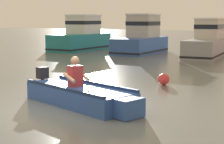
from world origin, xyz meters
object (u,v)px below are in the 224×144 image
(moored_boat_grey, at_px, (208,42))
(mooring_buoy, at_px, (164,79))
(rowboat_with_person, at_px, (81,95))
(moored_boat_teal, at_px, (81,37))
(moored_boat_blue, at_px, (141,39))

(moored_boat_grey, height_order, mooring_buoy, moored_boat_grey)
(rowboat_with_person, height_order, mooring_buoy, rowboat_with_person)
(moored_boat_teal, distance_m, moored_boat_grey, 8.59)
(moored_boat_blue, relative_size, moored_boat_grey, 0.80)
(moored_boat_blue, relative_size, mooring_buoy, 12.13)
(mooring_buoy, bearing_deg, moored_boat_blue, 118.17)
(moored_boat_blue, distance_m, moored_boat_grey, 4.06)
(moored_boat_grey, bearing_deg, mooring_buoy, -83.18)
(moored_boat_blue, bearing_deg, moored_boat_grey, 3.33)
(moored_boat_grey, bearing_deg, rowboat_with_person, -88.17)
(rowboat_with_person, relative_size, moored_boat_teal, 0.74)
(rowboat_with_person, height_order, moored_boat_teal, moored_boat_teal)
(rowboat_with_person, relative_size, moored_boat_blue, 0.82)
(moored_boat_blue, bearing_deg, moored_boat_teal, 177.82)
(rowboat_with_person, height_order, moored_boat_blue, moored_boat_blue)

